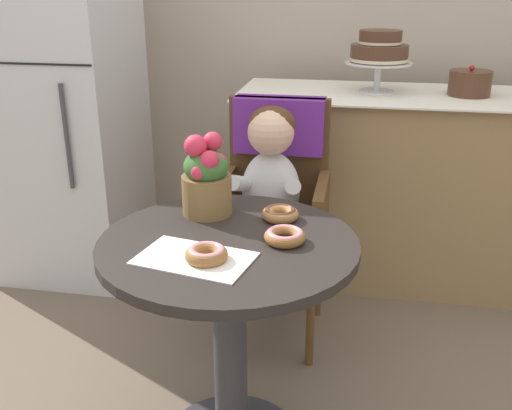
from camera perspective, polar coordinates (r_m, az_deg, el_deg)
name	(u,v)px	position (r m, az deg, el deg)	size (l,w,h in m)	color
cafe_table	(229,307)	(1.70, -2.61, -9.95)	(0.72, 0.72, 0.72)	#282321
wicker_chair	(275,181)	(2.31, 1.91, 2.35)	(0.42, 0.45, 0.95)	brown
seated_child	(269,185)	(2.15, 1.30, 1.98)	(0.27, 0.32, 0.73)	silver
paper_napkin	(195,258)	(1.51, -6.01, -5.20)	(0.29, 0.18, 0.00)	white
donut_front	(280,213)	(1.73, 2.39, -0.80)	(0.11, 0.11, 0.04)	#AD7542
donut_mid	(285,236)	(1.59, 2.82, -3.01)	(0.11, 0.11, 0.03)	#936033
donut_side	(206,254)	(1.49, -4.86, -4.74)	(0.11, 0.11, 0.04)	#936033
flower_vase	(206,177)	(1.75, -4.90, 2.71)	(0.15, 0.15, 0.25)	brown
display_counter	(402,187)	(2.88, 14.06, 1.71)	(1.56, 0.62, 0.90)	#93754C
tiered_cake_stand	(379,52)	(2.73, 11.94, 14.40)	(0.30, 0.30, 0.27)	silver
round_layer_cake	(470,83)	(2.79, 20.13, 11.10)	(0.18, 0.18, 0.13)	#4C2D1E
refrigerator	(62,101)	(2.92, -18.42, 9.60)	(0.64, 0.63, 1.70)	silver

